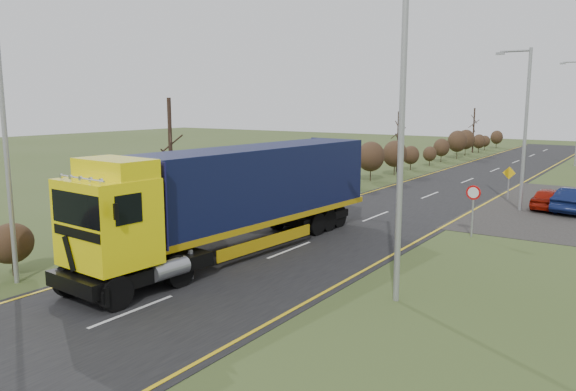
% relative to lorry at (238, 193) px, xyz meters
% --- Properties ---
extents(ground, '(160.00, 160.00, 0.00)m').
position_rel_lorry_xyz_m(ground, '(1.50, -2.64, -2.38)').
color(ground, '#3B4C20').
rests_on(ground, ground).
extents(road, '(8.00, 120.00, 0.02)m').
position_rel_lorry_xyz_m(road, '(1.50, 7.36, -2.37)').
color(road, black).
rests_on(road, ground).
extents(layby, '(6.00, 18.00, 0.02)m').
position_rel_lorry_xyz_m(layby, '(8.00, 17.36, -2.37)').
color(layby, '#292624').
rests_on(layby, ground).
extents(lane_markings, '(7.52, 116.00, 0.01)m').
position_rel_lorry_xyz_m(lane_markings, '(1.50, 7.05, -2.35)').
color(lane_markings, gold).
rests_on(lane_markings, road).
extents(hedgerow, '(2.24, 102.04, 6.05)m').
position_rel_lorry_xyz_m(hedgerow, '(-4.49, 5.25, -0.77)').
color(hedgerow, '#322416').
rests_on(hedgerow, ground).
extents(lorry, '(3.34, 15.21, 4.20)m').
position_rel_lorry_xyz_m(lorry, '(0.00, 0.00, 0.00)').
color(lorry, black).
rests_on(lorry, ground).
extents(car_red_hatchback, '(1.58, 3.55, 1.19)m').
position_rel_lorry_xyz_m(car_red_hatchback, '(8.52, 16.53, -1.79)').
color(car_red_hatchback, '#921307').
rests_on(car_red_hatchback, ground).
extents(streetlight_near, '(2.18, 0.21, 10.30)m').
position_rel_lorry_xyz_m(streetlight_near, '(7.16, -1.60, 3.33)').
color(streetlight_near, '#999B9E').
rests_on(streetlight_near, ground).
extents(streetlight_mid, '(1.85, 0.18, 8.66)m').
position_rel_lorry_xyz_m(streetlight_mid, '(7.20, 15.32, 2.37)').
color(streetlight_mid, '#999B9E').
rests_on(streetlight_mid, ground).
extents(left_pole, '(0.16, 0.16, 9.85)m').
position_rel_lorry_xyz_m(left_pole, '(-3.70, -7.01, 2.54)').
color(left_pole, '#999B9E').
rests_on(left_pole, ground).
extents(speed_sign, '(0.63, 0.10, 2.29)m').
position_rel_lorry_xyz_m(speed_sign, '(6.85, 7.74, -0.79)').
color(speed_sign, '#999B9E').
rests_on(speed_sign, ground).
extents(warning_board, '(0.77, 0.11, 2.01)m').
position_rel_lorry_xyz_m(warning_board, '(5.91, 18.60, -1.15)').
color(warning_board, '#999B9E').
rests_on(warning_board, ground).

